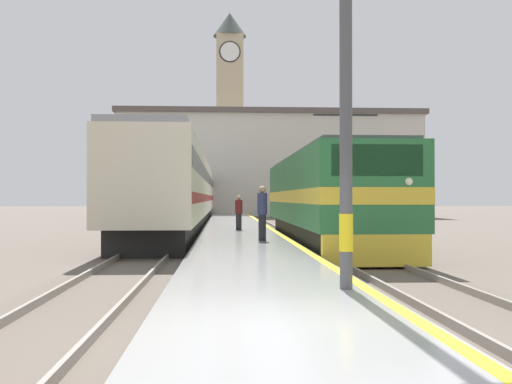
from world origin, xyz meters
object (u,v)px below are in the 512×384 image
(catenary_mast, at_px, (352,36))
(second_waiting_passenger, at_px, (239,212))
(person_on_platform, at_px, (262,211))
(passenger_train, at_px, (187,192))
(clock_tower, at_px, (230,107))
(locomotive_train, at_px, (325,199))

(catenary_mast, distance_m, second_waiting_passenger, 18.18)
(catenary_mast, distance_m, person_on_platform, 11.35)
(passenger_train, distance_m, catenary_mast, 30.03)
(second_waiting_passenger, height_order, clock_tower, clock_tower)
(passenger_train, distance_m, second_waiting_passenger, 12.23)
(passenger_train, bearing_deg, locomotive_train, -69.61)
(second_waiting_passenger, bearing_deg, catenary_mast, -85.74)
(catenary_mast, relative_size, clock_tower, 0.32)
(locomotive_train, height_order, catenary_mast, catenary_mast)
(catenary_mast, height_order, second_waiting_passenger, catenary_mast)
(passenger_train, bearing_deg, clock_tower, 84.74)
(locomotive_train, xyz_separation_m, person_on_platform, (-2.50, -2.06, -0.44))
(person_on_platform, height_order, clock_tower, clock_tower)
(person_on_platform, bearing_deg, second_waiting_passenger, 95.05)
(locomotive_train, distance_m, person_on_platform, 3.27)
(locomotive_train, bearing_deg, person_on_platform, -140.52)
(locomotive_train, relative_size, catenary_mast, 1.96)
(second_waiting_passenger, bearing_deg, clock_tower, 89.82)
(clock_tower, bearing_deg, passenger_train, -95.26)
(passenger_train, relative_size, clock_tower, 1.78)
(person_on_platform, bearing_deg, catenary_mast, -86.25)
(locomotive_train, distance_m, catenary_mast, 13.35)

